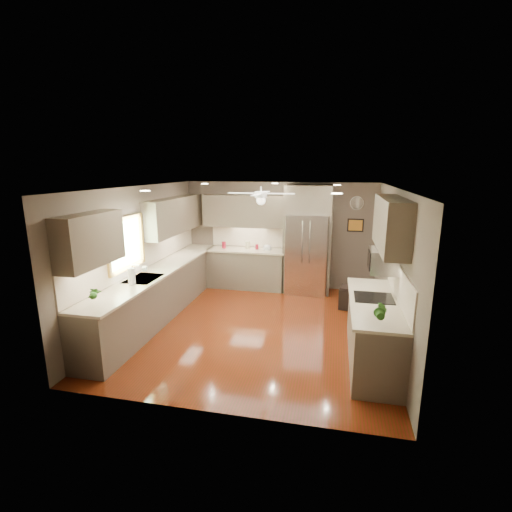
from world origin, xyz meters
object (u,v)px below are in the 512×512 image
at_px(canister_a, 224,245).
at_px(potted_plant_right, 381,312).
at_px(stool, 349,298).
at_px(bowl, 267,249).
at_px(canister_d, 257,247).
at_px(microwave, 384,261).
at_px(soap_bottle, 145,268).
at_px(potted_plant_left, 93,294).
at_px(refrigerator, 307,242).
at_px(paper_towel, 132,276).
at_px(canister_c, 247,245).

distance_m(canister_a, potted_plant_right, 5.00).
height_order(canister_a, stool, canister_a).
bearing_deg(bowl, canister_d, 170.97).
relative_size(bowl, microwave, 0.37).
bearing_deg(bowl, microwave, -50.57).
distance_m(soap_bottle, potted_plant_left, 1.64).
distance_m(refrigerator, paper_towel, 4.01).
xyz_separation_m(canister_a, canister_c, (0.56, 0.07, 0.01)).
relative_size(canister_a, paper_towel, 0.54).
xyz_separation_m(canister_a, microwave, (3.31, -2.74, 0.46)).
relative_size(canister_d, bowl, 0.57).
distance_m(canister_d, bowl, 0.26).
bearing_deg(soap_bottle, paper_towel, -79.25).
height_order(soap_bottle, potted_plant_left, potted_plant_left).
bearing_deg(refrigerator, canister_a, 179.11).
distance_m(potted_plant_left, bowl, 4.38).
xyz_separation_m(bowl, refrigerator, (0.93, -0.04, 0.22)).
relative_size(canister_d, microwave, 0.21).
xyz_separation_m(canister_a, potted_plant_right, (3.18, -3.85, 0.08)).
height_order(potted_plant_left, potted_plant_right, potted_plant_left).
relative_size(soap_bottle, stool, 0.37).
xyz_separation_m(canister_d, microwave, (2.51, -2.79, 0.48)).
xyz_separation_m(potted_plant_left, bowl, (1.73, 4.02, -0.14)).
bearing_deg(potted_plant_left, stool, 40.36).
xyz_separation_m(canister_a, soap_bottle, (-0.78, -2.37, 0.01)).
relative_size(potted_plant_left, stool, 0.71).
height_order(canister_c, canister_d, canister_c).
distance_m(canister_a, refrigerator, 1.99).
bearing_deg(stool, soap_bottle, -158.88).
distance_m(bowl, paper_towel, 3.50).
bearing_deg(canister_d, canister_a, -176.48).
distance_m(potted_plant_left, paper_towel, 0.96).
bearing_deg(microwave, canister_c, 134.37).
height_order(soap_bottle, potted_plant_right, potted_plant_right).
relative_size(potted_plant_right, bowl, 1.59).
xyz_separation_m(bowl, stool, (1.88, -0.94, -0.73)).
relative_size(soap_bottle, potted_plant_left, 0.52).
bearing_deg(canister_d, refrigerator, -3.86).
distance_m(soap_bottle, paper_towel, 0.69).
xyz_separation_m(potted_plant_left, microwave, (3.99, 1.27, 0.38)).
bearing_deg(canister_d, stool, -24.72).
bearing_deg(paper_towel, refrigerator, 48.83).
distance_m(canister_c, paper_towel, 3.34).
bearing_deg(potted_plant_right, potted_plant_left, -177.75).
bearing_deg(potted_plant_right, canister_c, 123.71).
bearing_deg(soap_bottle, potted_plant_right, -20.57).
distance_m(canister_d, microwave, 3.78).
bearing_deg(refrigerator, microwave, -63.91).
height_order(refrigerator, paper_towel, refrigerator).
relative_size(bowl, stool, 0.44).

